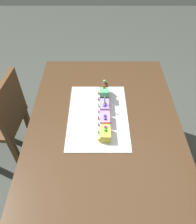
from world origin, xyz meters
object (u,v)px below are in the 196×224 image
(cake_locomotive, at_px, (103,92))
(cake_car_caboose_lemon, at_px, (104,133))
(dining_table, at_px, (104,130))
(cake_car_gondola_bubblegum, at_px, (104,119))
(cake_car_flatbed_lavender, at_px, (104,106))
(chair, at_px, (3,119))
(birthday_candle, at_px, (104,99))

(cake_locomotive, bearing_deg, cake_car_caboose_lemon, -0.00)
(dining_table, distance_m, cake_car_gondola_bubblegum, 0.14)
(cake_car_flatbed_lavender, bearing_deg, cake_car_caboose_lemon, 0.00)
(dining_table, xyz_separation_m, chair, (-0.25, -0.83, -0.16))
(cake_locomotive, relative_size, birthday_candle, 2.26)
(chair, xyz_separation_m, cake_car_gondola_bubblegum, (0.27, 0.83, 0.30))
(dining_table, xyz_separation_m, cake_car_caboose_lemon, (0.14, -0.00, 0.14))
(cake_car_flatbed_lavender, bearing_deg, birthday_candle, 0.00)
(cake_locomotive, xyz_separation_m, cake_car_flatbed_lavender, (0.13, -0.00, -0.02))
(cake_car_flatbed_lavender, relative_size, cake_car_gondola_bubblegum, 1.00)
(cake_locomotive, relative_size, cake_car_caboose_lemon, 1.40)
(dining_table, relative_size, cake_car_flatbed_lavender, 14.00)
(chair, relative_size, cake_locomotive, 6.14)
(cake_locomotive, distance_m, cake_car_gondola_bubblegum, 0.25)
(dining_table, bearing_deg, cake_locomotive, -178.89)
(cake_car_gondola_bubblegum, xyz_separation_m, birthday_candle, (-0.11, 0.00, 0.07))
(chair, xyz_separation_m, cake_car_caboose_lemon, (0.39, 0.83, 0.30))
(cake_locomotive, xyz_separation_m, cake_car_caboose_lemon, (0.36, -0.00, -0.02))
(cake_car_flatbed_lavender, distance_m, cake_car_gondola_bubblegum, 0.12)
(chair, xyz_separation_m, birthday_candle, (0.16, 0.83, 0.37))
(chair, xyz_separation_m, cake_locomotive, (0.02, 0.83, 0.32))
(cake_car_flatbed_lavender, xyz_separation_m, cake_car_caboose_lemon, (0.23, 0.00, 0.00))
(dining_table, bearing_deg, chair, -106.71)
(chair, distance_m, cake_car_gondola_bubblegum, 0.92)
(dining_table, xyz_separation_m, cake_locomotive, (-0.23, -0.00, 0.16))
(cake_car_flatbed_lavender, height_order, cake_car_gondola_bubblegum, same)
(dining_table, relative_size, cake_car_gondola_bubblegum, 14.00)
(cake_car_gondola_bubblegum, bearing_deg, dining_table, 167.14)
(chair, relative_size, birthday_candle, 13.86)
(dining_table, distance_m, cake_car_caboose_lemon, 0.20)
(dining_table, height_order, cake_locomotive, cake_locomotive)
(cake_car_flatbed_lavender, relative_size, birthday_candle, 1.61)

